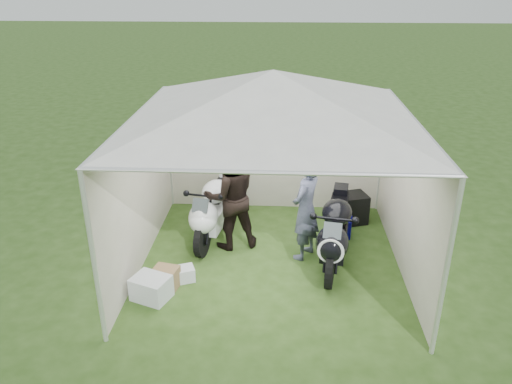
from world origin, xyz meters
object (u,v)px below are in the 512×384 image
motorcycle_black (335,231)px  crate_0 (151,288)px  person_dark_jacket (231,196)px  crate_1 (165,279)px  canopy_tent (273,100)px  person_blue_jacket (306,209)px  motorcycle_white (213,208)px  paddock_stand (338,226)px  equipment_box (351,208)px  crate_2 (184,274)px

motorcycle_black → crate_0: (-2.62, -1.04, -0.41)m
person_dark_jacket → crate_1: 1.71m
canopy_tent → crate_1: canopy_tent is taller
motorcycle_black → person_blue_jacket: bearing=164.0°
motorcycle_white → crate_1: 1.67m
crate_1 → paddock_stand: bearing=33.4°
canopy_tent → motorcycle_black: bearing=-4.8°
equipment_box → crate_1: size_ratio=1.54×
canopy_tent → person_dark_jacket: 1.85m
equipment_box → crate_1: bearing=-142.2°
paddock_stand → crate_2: paddock_stand is taller
person_dark_jacket → crate_0: (-0.97, -1.54, -0.73)m
paddock_stand → equipment_box: size_ratio=0.82×
crate_0 → paddock_stand: bearing=35.5°
motorcycle_white → crate_0: (-0.65, -1.78, -0.40)m
paddock_stand → person_dark_jacket: person_dark_jacket is taller
canopy_tent → crate_2: (-1.26, -0.66, -2.47)m
crate_1 → motorcycle_white: bearing=71.9°
crate_2 → person_dark_jacket: bearing=61.0°
paddock_stand → equipment_box: equipment_box is taller
motorcycle_white → crate_1: bearing=-98.3°
canopy_tent → crate_0: size_ratio=11.32×
equipment_box → crate_0: size_ratio=1.08×
paddock_stand → crate_0: (-2.79, -1.99, -0.00)m
motorcycle_black → crate_0: 2.85m
crate_2 → motorcycle_white: bearing=78.4°
motorcycle_black → equipment_box: 1.56m
motorcycle_black → crate_1: size_ratio=5.95×
crate_2 → paddock_stand: bearing=32.3°
motorcycle_white → equipment_box: bearing=26.4°
motorcycle_black → person_dark_jacket: size_ratio=1.16×
person_dark_jacket → crate_2: person_dark_jacket is taller
person_blue_jacket → crate_1: person_blue_jacket is taller
paddock_stand → crate_1: (-2.65, -1.74, -0.01)m
paddock_stand → crate_1: bearing=-146.6°
paddock_stand → motorcycle_white: bearing=-174.6°
person_blue_jacket → equipment_box: person_blue_jacket is taller
person_dark_jacket → crate_2: bearing=42.6°
crate_0 → crate_1: bearing=59.6°
crate_1 → equipment_box: bearing=37.8°
crate_1 → person_blue_jacket: bearing=26.7°
person_dark_jacket → motorcycle_black: bearing=144.9°
person_dark_jacket → equipment_box: (2.08, 0.97, -0.63)m
canopy_tent → equipment_box: 3.04m
paddock_stand → crate_0: bearing=-144.5°
motorcycle_white → paddock_stand: size_ratio=4.57×
paddock_stand → crate_1: size_ratio=1.27×
motorcycle_black → crate_0: bearing=-148.3°
equipment_box → person_dark_jacket: bearing=-155.1°
motorcycle_white → crate_2: size_ratio=7.08×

